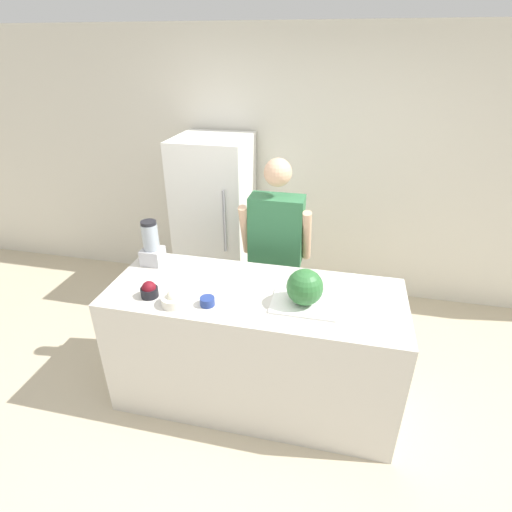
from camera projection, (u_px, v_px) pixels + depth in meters
name	position (u px, v px, depth m)	size (l,w,h in m)	color
ground_plane	(242.00, 435.00, 2.78)	(14.00, 14.00, 0.00)	beige
wall_back	(293.00, 170.00, 4.00)	(8.00, 0.06, 2.60)	silver
counter_island	(255.00, 346.00, 2.90)	(1.99, 0.78, 0.94)	beige
refrigerator	(216.00, 222.00, 4.01)	(0.68, 0.72, 1.67)	white
person	(276.00, 255.00, 3.34)	(0.57, 0.27, 1.66)	gray
cutting_board	(304.00, 304.00, 2.54)	(0.41, 0.29, 0.01)	white
watermelon	(305.00, 287.00, 2.48)	(0.23, 0.23, 0.23)	#2D6B33
bowl_cherries	(149.00, 290.00, 2.61)	(0.11, 0.11, 0.11)	black
bowl_cream	(174.00, 299.00, 2.53)	(0.16, 0.16, 0.11)	white
bowl_small_blue	(207.00, 301.00, 2.53)	(0.09, 0.09, 0.05)	navy
blender	(151.00, 245.00, 2.96)	(0.15, 0.15, 0.34)	#B7B7BC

